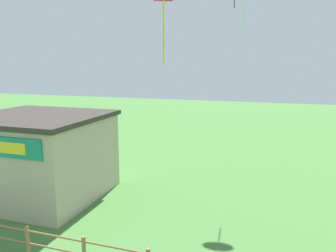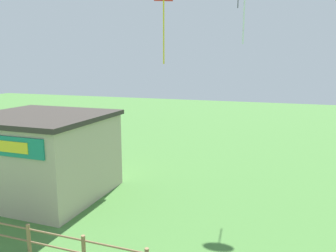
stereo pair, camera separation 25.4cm
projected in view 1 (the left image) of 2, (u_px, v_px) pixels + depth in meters
The scene contains 2 objects.
seaside_building at pixel (39, 155), 17.23m from camera, with size 6.66×6.14×4.37m.
kite_red_diamond at pixel (163, 1), 10.92m from camera, with size 0.67×0.46×2.96m.
Camera 1 is at (3.54, -2.54, 6.91)m, focal length 35.00 mm.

